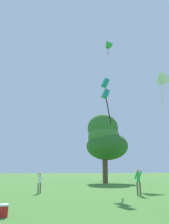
{
  "coord_description": "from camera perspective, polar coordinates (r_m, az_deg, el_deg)",
  "views": [
    {
      "loc": [
        -1.88,
        -3.5,
        1.62
      ],
      "look_at": [
        12.08,
        27.79,
        10.12
      ],
      "focal_mm": 38.33,
      "sensor_mm": 36.0,
      "label": 1
    }
  ],
  "objects": [
    {
      "name": "kite_orange_box",
      "position": [
        51.57,
        3.36,
        -4.22
      ],
      "size": [
        0.97,
        8.07,
        11.26
      ],
      "color": "orange",
      "rests_on": "ground_plane"
    },
    {
      "name": "person_with_spool",
      "position": [
        17.51,
        12.72,
        -15.43
      ],
      "size": [
        0.48,
        0.44,
        1.76
      ],
      "color": "#665B4C",
      "rests_on": "ground_plane"
    },
    {
      "name": "kite_white_distant",
      "position": [
        33.1,
        17.9,
        8.29
      ],
      "size": [
        4.02,
        6.54,
        14.96
      ],
      "color": "white",
      "rests_on": "ground_plane"
    },
    {
      "name": "tree_left_oak",
      "position": [
        35.52,
        4.92,
        -6.44
      ],
      "size": [
        6.06,
        6.06,
        9.97
      ],
      "color": "brown",
      "rests_on": "ground_plane"
    },
    {
      "name": "person_far_back",
      "position": [
        18.98,
        -10.67,
        -15.78
      ],
      "size": [
        0.5,
        0.21,
        1.54
      ],
      "color": "#665B4C",
      "rests_on": "ground_plane"
    },
    {
      "name": "kite_teal_box",
      "position": [
        22.43,
        5.05,
        5.35
      ],
      "size": [
        2.39,
        12.13,
        10.07
      ],
      "color": "teal",
      "rests_on": "ground_plane"
    },
    {
      "name": "kite_green_small",
      "position": [
        51.76,
        5.57,
        15.95
      ],
      "size": [
        4.34,
        7.93,
        28.39
      ],
      "color": "green",
      "rests_on": "ground_plane"
    }
  ]
}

